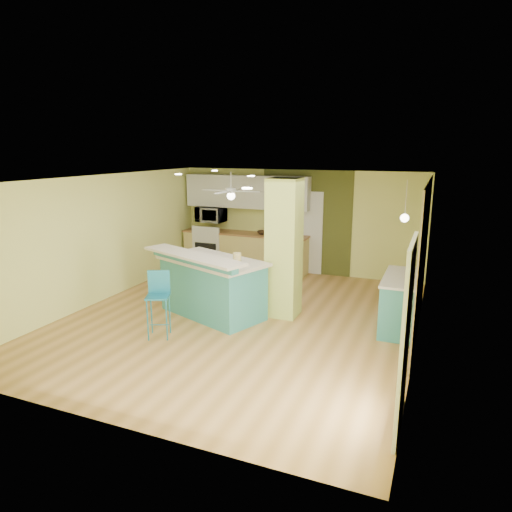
% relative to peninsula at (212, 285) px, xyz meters
% --- Properties ---
extents(floor, '(6.00, 7.00, 0.01)m').
position_rel_peninsula_xyz_m(floor, '(0.56, 0.00, -0.57)').
color(floor, '#A47639').
rests_on(floor, ground).
extents(ceiling, '(6.00, 7.00, 0.01)m').
position_rel_peninsula_xyz_m(ceiling, '(0.56, 0.00, 1.94)').
color(ceiling, white).
rests_on(ceiling, wall_back).
extents(wall_back, '(6.00, 0.01, 2.50)m').
position_rel_peninsula_xyz_m(wall_back, '(0.56, 3.51, 0.69)').
color(wall_back, '#E5E97C').
rests_on(wall_back, floor).
extents(wall_front, '(6.00, 0.01, 2.50)m').
position_rel_peninsula_xyz_m(wall_front, '(0.56, -3.50, 0.69)').
color(wall_front, '#E5E97C').
rests_on(wall_front, floor).
extents(wall_left, '(0.01, 7.00, 2.50)m').
position_rel_peninsula_xyz_m(wall_left, '(-2.44, 0.00, 0.69)').
color(wall_left, '#E5E97C').
rests_on(wall_left, floor).
extents(wall_right, '(0.01, 7.00, 2.50)m').
position_rel_peninsula_xyz_m(wall_right, '(3.57, 0.00, 0.69)').
color(wall_right, '#E5E97C').
rests_on(wall_right, floor).
extents(wood_panel, '(0.02, 3.40, 2.50)m').
position_rel_peninsula_xyz_m(wood_panel, '(3.55, 0.60, 0.69)').
color(wood_panel, '#866E4C').
rests_on(wood_panel, floor).
extents(olive_accent, '(2.20, 0.02, 2.50)m').
position_rel_peninsula_xyz_m(olive_accent, '(0.76, 3.49, 0.69)').
color(olive_accent, '#4C5120').
rests_on(olive_accent, floor).
extents(interior_door, '(0.82, 0.05, 2.00)m').
position_rel_peninsula_xyz_m(interior_door, '(0.76, 3.46, 0.44)').
color(interior_door, silver).
rests_on(interior_door, floor).
extents(french_door, '(0.04, 1.08, 2.10)m').
position_rel_peninsula_xyz_m(french_door, '(3.53, -2.30, 0.49)').
color(french_door, silver).
rests_on(french_door, floor).
extents(column, '(0.55, 0.55, 2.50)m').
position_rel_peninsula_xyz_m(column, '(1.21, 0.50, 0.69)').
color(column, '#B6C85D').
rests_on(column, floor).
extents(kitchen_run, '(3.25, 0.63, 0.94)m').
position_rel_peninsula_xyz_m(kitchen_run, '(-0.74, 3.20, -0.09)').
color(kitchen_run, '#DCC773').
rests_on(kitchen_run, floor).
extents(stove, '(0.76, 0.66, 1.08)m').
position_rel_peninsula_xyz_m(stove, '(-1.69, 3.19, -0.10)').
color(stove, silver).
rests_on(stove, floor).
extents(upper_cabinets, '(3.20, 0.34, 0.80)m').
position_rel_peninsula_xyz_m(upper_cabinets, '(-0.74, 3.32, 1.39)').
color(upper_cabinets, silver).
rests_on(upper_cabinets, wall_back).
extents(microwave, '(0.70, 0.48, 0.39)m').
position_rel_peninsula_xyz_m(microwave, '(-1.69, 3.20, 0.79)').
color(microwave, white).
rests_on(microwave, wall_back).
extents(ceiling_fan, '(1.41, 1.41, 0.61)m').
position_rel_peninsula_xyz_m(ceiling_fan, '(-0.54, 2.00, 1.52)').
color(ceiling_fan, white).
rests_on(ceiling_fan, ceiling).
extents(pendant_lamp, '(0.14, 0.14, 0.69)m').
position_rel_peninsula_xyz_m(pendant_lamp, '(3.21, 0.75, 1.32)').
color(pendant_lamp, silver).
rests_on(pendant_lamp, ceiling).
extents(wall_decor, '(0.03, 0.90, 0.70)m').
position_rel_peninsula_xyz_m(wall_decor, '(3.53, 0.80, 0.99)').
color(wall_decor, brown).
rests_on(wall_decor, wood_panel).
extents(peninsula, '(2.42, 1.89, 1.21)m').
position_rel_peninsula_xyz_m(peninsula, '(0.00, 0.00, 0.00)').
color(peninsula, teal).
rests_on(peninsula, floor).
extents(bar_stool, '(0.47, 0.47, 1.08)m').
position_rel_peninsula_xyz_m(bar_stool, '(-0.35, -1.17, 0.16)').
color(bar_stool, teal).
rests_on(bar_stool, floor).
extents(side_counter, '(0.60, 1.42, 0.92)m').
position_rel_peninsula_xyz_m(side_counter, '(3.26, 0.63, -0.10)').
color(side_counter, teal).
rests_on(side_counter, floor).
extents(fruit_bowl, '(0.38, 0.38, 0.08)m').
position_rel_peninsula_xyz_m(fruit_bowl, '(-0.22, 3.18, 0.42)').
color(fruit_bowl, '#382417').
rests_on(fruit_bowl, kitchen_run).
extents(canister, '(0.15, 0.15, 0.15)m').
position_rel_peninsula_xyz_m(canister, '(0.50, 0.04, 0.57)').
color(canister, gold).
rests_on(canister, peninsula).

